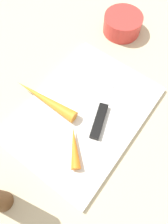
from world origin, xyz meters
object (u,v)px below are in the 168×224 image
at_px(small_bowl, 122,24).
at_px(cutting_board, 84,113).
at_px(carrot_short, 74,147).
at_px(carrot_long, 45,99).
at_px(knife, 101,115).

bearing_deg(small_bowl, cutting_board, 14.68).
xyz_separation_m(cutting_board, carrot_short, (0.09, 0.04, 0.02)).
height_order(carrot_short, small_bowl, small_bowl).
xyz_separation_m(cutting_board, carrot_long, (0.03, -0.09, 0.02)).
xyz_separation_m(carrot_long, carrot_short, (0.05, 0.13, -0.00)).
height_order(knife, carrot_long, carrot_long).
relative_size(cutting_board, carrot_short, 3.75).
bearing_deg(cutting_board, knife, 111.64).
distance_m(knife, small_bowl, 0.30).
relative_size(knife, carrot_short, 2.03).
bearing_deg(carrot_short, knife, -43.38).
height_order(cutting_board, carrot_short, carrot_short).
relative_size(cutting_board, knife, 1.84).
bearing_deg(carrot_short, carrot_long, 26.81).
bearing_deg(cutting_board, carrot_short, 23.66).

